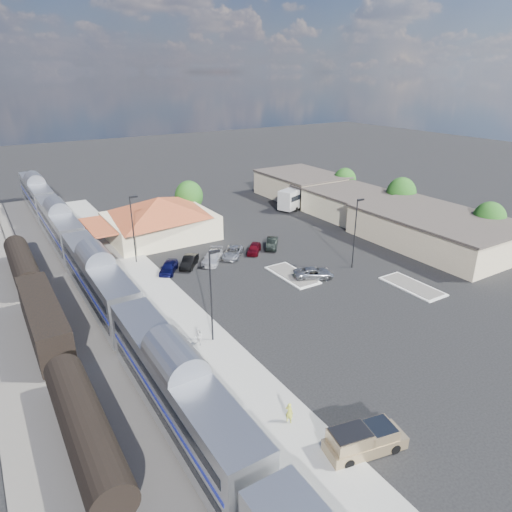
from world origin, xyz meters
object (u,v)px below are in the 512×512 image
station_depot (159,217)px  coach_bus (301,195)px  pickup_truck (365,440)px  suv (314,273)px

station_depot → coach_bus: size_ratio=1.52×
coach_bus → pickup_truck: bearing=125.5°
station_depot → coach_bus: (28.56, 2.54, -0.92)m
pickup_truck → suv: size_ratio=1.16×
suv → coach_bus: coach_bus is taller
pickup_truck → suv: bearing=-20.3°
pickup_truck → suv: (14.26, 23.10, -0.21)m
pickup_truck → suv: 27.15m
pickup_truck → coach_bus: (32.50, 49.67, 1.32)m
suv → pickup_truck: bearing=174.1°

